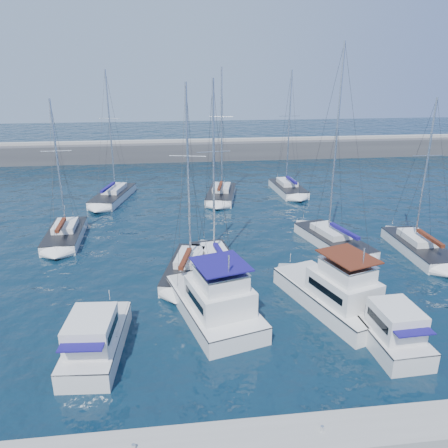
{
  "coord_description": "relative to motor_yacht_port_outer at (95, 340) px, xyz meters",
  "views": [
    {
      "loc": [
        -5.98,
        -25.06,
        15.39
      ],
      "look_at": [
        -1.82,
        9.04,
        3.0
      ],
      "focal_mm": 35.0,
      "sensor_mm": 36.0,
      "label": 1
    }
  ],
  "objects": [
    {
      "name": "dock_cleat_centre",
      "position": [
        10.62,
        -7.44,
        -0.22
      ],
      "size": [
        0.16,
        0.16,
        0.25
      ],
      "primitive_type": "cylinder",
      "color": "silver",
      "rests_on": "dock"
    },
    {
      "name": "sailboat_back_b",
      "position": [
        10.61,
        30.29,
        -0.41
      ],
      "size": [
        4.78,
        8.65,
        15.79
      ],
      "rotation": [
        0.0,
        0.0,
        -0.21
      ],
      "color": "silver",
      "rests_on": "ground"
    },
    {
      "name": "sailboat_mid_b",
      "position": [
        5.67,
        9.6,
        -0.42
      ],
      "size": [
        4.75,
        8.34,
        14.79
      ],
      "rotation": [
        0.0,
        0.0,
        -0.23
      ],
      "color": "silver",
      "rests_on": "ground"
    },
    {
      "name": "sailboat_mid_e",
      "position": [
        25.83,
        11.37,
        -0.44
      ],
      "size": [
        3.16,
        8.42,
        13.47
      ],
      "rotation": [
        0.0,
        0.0,
        -0.01
      ],
      "color": "silver",
      "rests_on": "ground"
    },
    {
      "name": "ground",
      "position": [
        10.62,
        3.56,
        -0.94
      ],
      "size": [
        220.0,
        220.0,
        0.0
      ],
      "primitive_type": "plane",
      "color": "black",
      "rests_on": "ground"
    },
    {
      "name": "motor_yacht_stbd_inner",
      "position": [
        15.12,
        3.14,
        0.19
      ],
      "size": [
        6.14,
        9.86,
        4.69
      ],
      "rotation": [
        0.0,
        0.0,
        0.31
      ],
      "color": "silver",
      "rests_on": "ground"
    },
    {
      "name": "sailboat_mid_a",
      "position": [
        -5.57,
        18.32,
        -0.44
      ],
      "size": [
        3.33,
        7.95,
        13.19
      ],
      "rotation": [
        0.0,
        0.0,
        0.03
      ],
      "color": "silver",
      "rests_on": "ground"
    },
    {
      "name": "sailboat_mid_c",
      "position": [
        7.92,
        10.37,
        -0.41
      ],
      "size": [
        4.01,
        8.09,
        15.01
      ],
      "rotation": [
        0.0,
        0.0,
        0.14
      ],
      "color": "silver",
      "rests_on": "ground"
    },
    {
      "name": "breakwater",
      "position": [
        10.62,
        55.56,
        0.11
      ],
      "size": [
        160.0,
        6.0,
        4.45
      ],
      "color": "#424244",
      "rests_on": "ground"
    },
    {
      "name": "motor_yacht_port_inner",
      "position": [
        7.11,
        2.97,
        0.19
      ],
      "size": [
        6.17,
        9.46,
        4.69
      ],
      "rotation": [
        0.0,
        0.0,
        0.27
      ],
      "color": "silver",
      "rests_on": "ground"
    },
    {
      "name": "motor_yacht_port_outer",
      "position": [
        0.0,
        0.0,
        0.0
      ],
      "size": [
        3.35,
        7.18,
        3.2
      ],
      "rotation": [
        0.0,
        0.0,
        -0.08
      ],
      "color": "silver",
      "rests_on": "ground"
    },
    {
      "name": "sailboat_mid_d",
      "position": [
        18.98,
        13.89,
        -0.4
      ],
      "size": [
        5.22,
        9.38,
        17.71
      ],
      "rotation": [
        0.0,
        0.0,
        0.24
      ],
      "color": "silver",
      "rests_on": "ground"
    },
    {
      "name": "dock",
      "position": [
        10.62,
        -7.44,
        -0.64
      ],
      "size": [
        40.0,
        2.2,
        0.6
      ],
      "primitive_type": "cube",
      "color": "gray",
      "rests_on": "ground"
    },
    {
      "name": "dock_cleat_near_port",
      "position": [
        2.62,
        -7.44,
        -0.22
      ],
      "size": [
        0.16,
        0.16,
        0.25
      ],
      "primitive_type": "cylinder",
      "color": "silver",
      "rests_on": "dock"
    },
    {
      "name": "sailboat_back_c",
      "position": [
        19.54,
        32.01,
        -0.41
      ],
      "size": [
        3.51,
        7.96,
        15.45
      ],
      "rotation": [
        0.0,
        0.0,
        0.06
      ],
      "color": "silver",
      "rests_on": "ground"
    },
    {
      "name": "sailboat_back_a",
      "position": [
        -2.62,
        31.38,
        -0.42
      ],
      "size": [
        5.05,
        9.7,
        15.5
      ],
      "rotation": [
        0.0,
        0.0,
        -0.23
      ],
      "color": "silver",
      "rests_on": "ground"
    },
    {
      "name": "motor_yacht_stbd_outer",
      "position": [
        16.8,
        -1.1,
        0.0
      ],
      "size": [
        2.98,
        6.26,
        3.2
      ],
      "rotation": [
        0.0,
        0.0,
        0.05
      ],
      "color": "silver",
      "rests_on": "ground"
    }
  ]
}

